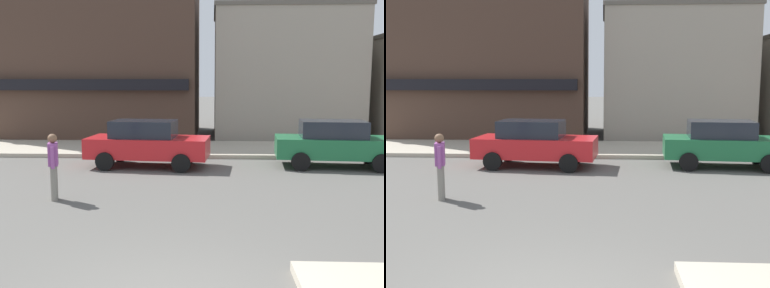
# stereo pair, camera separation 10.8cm
# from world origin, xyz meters

# --- Properties ---
(kerb_far) EXTENTS (80.00, 4.00, 0.15)m
(kerb_far) POSITION_xyz_m (0.00, 13.27, 0.07)
(kerb_far) COLOR #B7AD99
(kerb_far) RESTS_ON ground
(parked_car_nearest) EXTENTS (4.14, 2.15, 1.56)m
(parked_car_nearest) POSITION_xyz_m (-1.63, 9.67, 0.81)
(parked_car_nearest) COLOR red
(parked_car_nearest) RESTS_ON ground
(parked_car_second) EXTENTS (4.14, 2.15, 1.56)m
(parked_car_second) POSITION_xyz_m (4.65, 9.91, 0.81)
(parked_car_second) COLOR #1E6B3D
(parked_car_second) RESTS_ON ground
(pedestrian_crossing_near) EXTENTS (0.31, 0.55, 1.61)m
(pedestrian_crossing_near) POSITION_xyz_m (-3.26, 5.31, 0.87)
(pedestrian_crossing_near) COLOR gray
(pedestrian_crossing_near) RESTS_ON ground
(building_corner_shop) EXTENTS (10.22, 7.86, 8.08)m
(building_corner_shop) POSITION_xyz_m (-5.23, 18.96, 4.04)
(building_corner_shop) COLOR #473328
(building_corner_shop) RESTS_ON ground
(building_storefront_left_near) EXTENTS (7.25, 5.73, 6.49)m
(building_storefront_left_near) POSITION_xyz_m (4.22, 18.74, 3.25)
(building_storefront_left_near) COLOR #9E9384
(building_storefront_left_near) RESTS_ON ground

